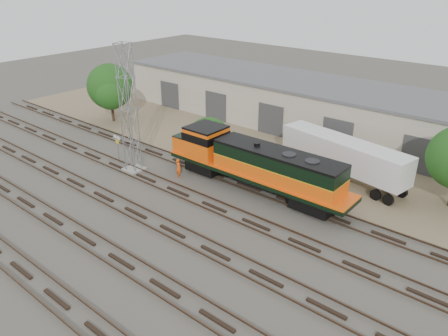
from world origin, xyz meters
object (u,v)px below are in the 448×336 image
Objects in this scene: locomotive at (253,163)px; signal_tower at (129,112)px; semi_trailer at (346,156)px; worker at (178,168)px.

locomotive is 1.50× the size of signal_tower.
locomotive reaches higher than semi_trailer.
semi_trailer is at bearing 33.54° from signal_tower.
locomotive is 1.40× the size of semi_trailer.
semi_trailer is (11.57, 8.77, 1.46)m from worker.
worker is (-6.47, -2.32, -1.50)m from locomotive.
worker is 14.59m from semi_trailer.
worker is at bearing 21.67° from signal_tower.
locomotive is 8.23m from semi_trailer.
signal_tower is 0.94× the size of semi_trailer.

